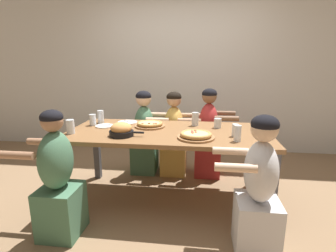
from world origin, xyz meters
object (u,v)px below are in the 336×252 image
diner_far_midright (208,137)px  diner_far_center (174,137)px  drinking_glass_a (70,128)px  drinking_glass_g (195,120)px  diner_near_left (58,181)px  diner_near_right (258,192)px  pizza_board_second (150,124)px  drinking_glass_f (101,118)px  diner_far_midleft (145,135)px  drinking_glass_b (218,124)px  drinking_glass_e (237,134)px  skillet_bowl (121,130)px  pizza_board_main (196,135)px  empty_plate_a (128,122)px  empty_plate_b (105,126)px  drinking_glass_d (235,130)px  drinking_glass_c (93,121)px

diner_far_midright → diner_far_center: bearing=-90.0°
drinking_glass_a → diner_far_midright: bearing=34.3°
drinking_glass_g → diner_near_left: bearing=-138.6°
diner_near_right → diner_near_left: (-1.59, 0.00, -0.01)m
pizza_board_second → diner_far_midright: bearing=40.9°
drinking_glass_f → drinking_glass_g: bearing=0.3°
diner_far_midleft → diner_near_left: 1.47m
pizza_board_second → drinking_glass_b: size_ratio=3.19×
drinking_glass_e → diner_near_right: 0.54m
diner_far_midright → diner_far_center: size_ratio=1.04×
skillet_bowl → diner_near_right: size_ratio=0.31×
drinking_glass_e → pizza_board_main: bearing=172.6°
drinking_glass_f → drinking_glass_g: (1.08, 0.00, -0.00)m
pizza_board_main → diner_near_left: (-1.11, -0.46, -0.30)m
empty_plate_a → drinking_glass_g: 0.78m
empty_plate_a → drinking_glass_a: bearing=-128.5°
pizza_board_main → diner_far_midleft: 1.20m
drinking_glass_b → diner_far_center: size_ratio=0.09×
empty_plate_b → pizza_board_main: bearing=-18.6°
skillet_bowl → drinking_glass_d: bearing=6.4°
empty_plate_a → drinking_glass_c: bearing=-153.8°
drinking_glass_g → diner_near_right: size_ratio=0.14×
empty_plate_a → diner_near_right: size_ratio=0.21×
drinking_glass_b → diner_far_midleft: bearing=150.5°
empty_plate_a → drinking_glass_d: (1.16, -0.43, 0.05)m
empty_plate_a → drinking_glass_a: 0.68m
diner_near_left → diner_far_center: bearing=-30.2°
diner_far_midleft → diner_far_midright: 0.83m
diner_near_right → drinking_glass_b: bearing=16.4°
pizza_board_second → drinking_glass_c: size_ratio=2.64×
pizza_board_main → diner_far_center: (-0.30, 0.94, -0.29)m
pizza_board_main → diner_near_right: 0.73m
empty_plate_a → drinking_glass_f: 0.31m
drinking_glass_b → diner_near_right: 0.98m
skillet_bowl → drinking_glass_e: 1.06m
diner_near_right → drinking_glass_a: bearing=74.3°
pizza_board_second → diner_near_right: (0.98, -0.84, -0.29)m
pizza_board_second → skillet_bowl: 0.43m
skillet_bowl → drinking_glass_b: size_ratio=3.25×
pizza_board_main → empty_plate_a: 0.96m
pizza_board_second → drinking_glass_g: 0.50m
diner_far_midleft → diner_far_center: 0.39m
drinking_glass_a → diner_near_right: (1.70, -0.48, -0.32)m
drinking_glass_e → diner_far_midleft: diner_far_midleft is taller
skillet_bowl → diner_near_left: bearing=-132.0°
drinking_glass_c → drinking_glass_e: bearing=-15.6°
drinking_glass_c → diner_near_right: diner_near_right is taller
pizza_board_second → drinking_glass_b: drinking_glass_b is taller
drinking_glass_a → drinking_glass_e: 1.58m
drinking_glass_c → drinking_glass_d: bearing=-9.8°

